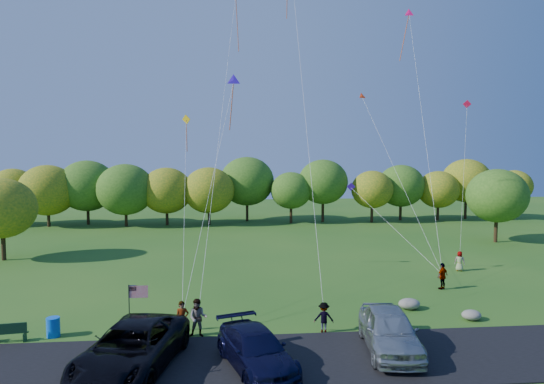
{
  "coord_description": "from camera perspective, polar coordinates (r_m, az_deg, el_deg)",
  "views": [
    {
      "loc": [
        -3.18,
        -24.31,
        9.05
      ],
      "look_at": [
        -0.33,
        6.0,
        6.59
      ],
      "focal_mm": 32.0,
      "sensor_mm": 36.0,
      "label": 1
    }
  ],
  "objects": [
    {
      "name": "ground",
      "position": [
        26.13,
        2.04,
        -15.65
      ],
      "size": [
        140.0,
        140.0,
        0.0
      ],
      "primitive_type": "plane",
      "color": "#245618",
      "rests_on": "ground"
    },
    {
      "name": "asphalt_lane",
      "position": [
        22.45,
        3.43,
        -19.09
      ],
      "size": [
        44.0,
        6.0,
        0.06
      ],
      "primitive_type": "cube",
      "color": "black",
      "rests_on": "ground"
    },
    {
      "name": "treeline",
      "position": [
        60.95,
        -2.1,
        0.47
      ],
      "size": [
        75.91,
        27.94,
        8.15
      ],
      "color": "#372714",
      "rests_on": "ground"
    },
    {
      "name": "minivan_dark",
      "position": [
        21.78,
        -16.19,
        -17.21
      ],
      "size": [
        4.62,
        7.46,
        1.93
      ],
      "primitive_type": "imported",
      "rotation": [
        0.0,
        0.0,
        -0.22
      ],
      "color": "black",
      "rests_on": "asphalt_lane"
    },
    {
      "name": "minivan_navy",
      "position": [
        21.29,
        -1.89,
        -18.04
      ],
      "size": [
        3.77,
        5.88,
        1.58
      ],
      "primitive_type": "imported",
      "rotation": [
        0.0,
        0.0,
        0.31
      ],
      "color": "black",
      "rests_on": "asphalt_lane"
    },
    {
      "name": "minivan_silver",
      "position": [
        23.49,
        13.66,
        -15.5
      ],
      "size": [
        2.91,
        5.87,
        1.92
      ],
      "primitive_type": "imported",
      "rotation": [
        0.0,
        0.0,
        -0.12
      ],
      "color": "#999FA3",
      "rests_on": "asphalt_lane"
    },
    {
      "name": "flyer_a",
      "position": [
        24.98,
        -10.52,
        -14.51
      ],
      "size": [
        0.69,
        0.49,
        1.8
      ],
      "primitive_type": "imported",
      "rotation": [
        0.0,
        0.0,
        0.1
      ],
      "color": "#4C4C59",
      "rests_on": "ground"
    },
    {
      "name": "flyer_b",
      "position": [
        24.91,
        -8.7,
        -14.43
      ],
      "size": [
        0.98,
        0.8,
        1.89
      ],
      "primitive_type": "imported",
      "rotation": [
        0.0,
        0.0,
        -0.09
      ],
      "color": "#4C4C59",
      "rests_on": "ground"
    },
    {
      "name": "flyer_c",
      "position": [
        25.39,
        6.12,
        -14.45
      ],
      "size": [
        1.06,
        0.7,
        1.54
      ],
      "primitive_type": "imported",
      "rotation": [
        0.0,
        0.0,
        3.0
      ],
      "color": "#4C4C59",
      "rests_on": "ground"
    },
    {
      "name": "flyer_d",
      "position": [
        34.57,
        19.43,
        -9.31
      ],
      "size": [
        1.11,
        0.92,
        1.77
      ],
      "primitive_type": "imported",
      "rotation": [
        0.0,
        0.0,
        3.7
      ],
      "color": "#4C4C59",
      "rests_on": "ground"
    },
    {
      "name": "flyer_e",
      "position": [
        40.22,
        21.21,
        -7.59
      ],
      "size": [
        0.89,
        0.79,
        1.53
      ],
      "primitive_type": "imported",
      "rotation": [
        0.0,
        0.0,
        2.62
      ],
      "color": "#4C4C59",
      "rests_on": "ground"
    },
    {
      "name": "park_bench",
      "position": [
        27.23,
        -28.61,
        -14.25
      ],
      "size": [
        1.71,
        0.53,
        0.94
      ],
      "rotation": [
        0.0,
        0.0,
        0.13
      ],
      "color": "#13351B",
      "rests_on": "ground"
    },
    {
      "name": "trash_barrel",
      "position": [
        27.05,
        -24.35,
        -14.28
      ],
      "size": [
        0.64,
        0.64,
        0.96
      ],
      "primitive_type": "cylinder",
      "color": "blue",
      "rests_on": "ground"
    },
    {
      "name": "flag_assembly",
      "position": [
        25.37,
        -15.84,
        -11.84
      ],
      "size": [
        0.95,
        0.62,
        2.58
      ],
      "color": "black",
      "rests_on": "ground"
    },
    {
      "name": "boulder_near",
      "position": [
        29.92,
        15.84,
        -12.54
      ],
      "size": [
        1.25,
        0.98,
        0.63
      ],
      "primitive_type": "ellipsoid",
      "color": "#9B9988",
      "rests_on": "ground"
    },
    {
      "name": "boulder_far",
      "position": [
        29.2,
        22.41,
        -13.23
      ],
      "size": [
        1.05,
        0.88,
        0.55
      ],
      "primitive_type": "ellipsoid",
      "color": "gray",
      "rests_on": "ground"
    },
    {
      "name": "kites_aloft",
      "position": [
        40.28,
        3.26,
        19.65
      ],
      "size": [
        21.62,
        12.0,
        20.43
      ],
      "color": "#FA331B",
      "rests_on": "ground"
    }
  ]
}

